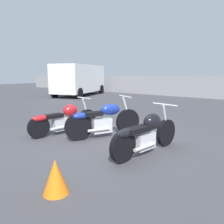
{
  "coord_description": "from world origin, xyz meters",
  "views": [
    {
      "loc": [
        3.41,
        -3.91,
        1.63
      ],
      "look_at": [
        0.0,
        0.43,
        0.65
      ],
      "focal_mm": 35.0,
      "sensor_mm": 36.0,
      "label": 1
    }
  ],
  "objects_px": {
    "motorcycle_slot_2": "(146,134)",
    "parked_van": "(80,79)",
    "motorcycle_slot_1": "(103,120)",
    "traffic_cone_near": "(55,177)",
    "motorcycle_slot_0": "(63,119)"
  },
  "relations": [
    {
      "from": "motorcycle_slot_2",
      "to": "parked_van",
      "type": "relative_size",
      "value": 0.37
    },
    {
      "from": "motorcycle_slot_1",
      "to": "traffic_cone_near",
      "type": "xyz_separation_m",
      "value": [
        1.25,
        -2.47,
        -0.2
      ]
    },
    {
      "from": "motorcycle_slot_1",
      "to": "traffic_cone_near",
      "type": "relative_size",
      "value": 3.92
    },
    {
      "from": "motorcycle_slot_0",
      "to": "parked_van",
      "type": "height_order",
      "value": "parked_van"
    },
    {
      "from": "motorcycle_slot_2",
      "to": "traffic_cone_near",
      "type": "bearing_deg",
      "value": -87.03
    },
    {
      "from": "motorcycle_slot_1",
      "to": "traffic_cone_near",
      "type": "distance_m",
      "value": 2.77
    },
    {
      "from": "motorcycle_slot_1",
      "to": "traffic_cone_near",
      "type": "height_order",
      "value": "motorcycle_slot_1"
    },
    {
      "from": "motorcycle_slot_2",
      "to": "traffic_cone_near",
      "type": "xyz_separation_m",
      "value": [
        -0.21,
        -2.09,
        -0.18
      ]
    },
    {
      "from": "motorcycle_slot_0",
      "to": "motorcycle_slot_2",
      "type": "bearing_deg",
      "value": 8.07
    },
    {
      "from": "motorcycle_slot_1",
      "to": "parked_van",
      "type": "bearing_deg",
      "value": 164.85
    },
    {
      "from": "motorcycle_slot_0",
      "to": "motorcycle_slot_2",
      "type": "distance_m",
      "value": 2.56
    },
    {
      "from": "motorcycle_slot_0",
      "to": "motorcycle_slot_1",
      "type": "distance_m",
      "value": 1.17
    },
    {
      "from": "motorcycle_slot_0",
      "to": "motorcycle_slot_2",
      "type": "xyz_separation_m",
      "value": [
        2.56,
        0.01,
        0.03
      ]
    },
    {
      "from": "motorcycle_slot_2",
      "to": "parked_van",
      "type": "distance_m",
      "value": 12.44
    },
    {
      "from": "motorcycle_slot_2",
      "to": "parked_van",
      "type": "height_order",
      "value": "parked_van"
    }
  ]
}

